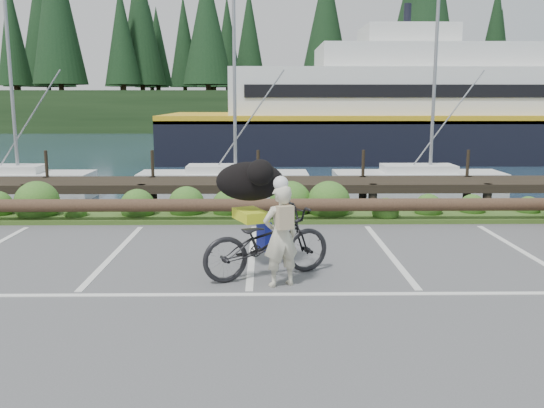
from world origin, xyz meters
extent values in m
plane|color=#4D4D4F|center=(0.00, 0.00, 0.00)|extent=(72.00, 72.00, 0.00)
plane|color=#1B2E41|center=(0.00, 48.00, -1.20)|extent=(160.00, 160.00, 0.00)
cube|color=#3D5B21|center=(0.00, 5.30, 0.05)|extent=(34.00, 1.60, 0.10)
imported|color=black|center=(0.28, 0.50, 0.58)|extent=(2.34, 1.60, 1.16)
imported|color=beige|center=(0.49, 0.03, 0.80)|extent=(0.69, 0.59, 1.60)
ellipsoid|color=black|center=(-0.01, 1.15, 1.50)|extent=(1.00, 1.30, 0.68)
camera|label=1|loc=(0.24, -8.64, 2.88)|focal=38.00mm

